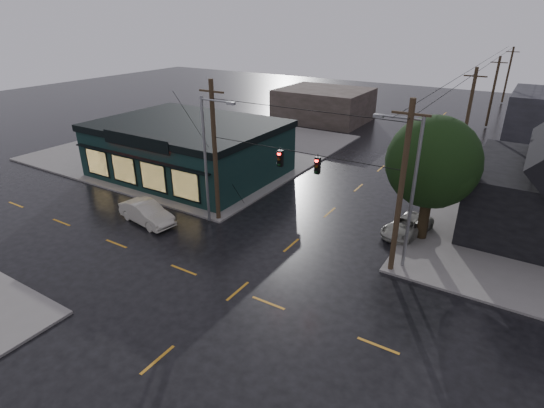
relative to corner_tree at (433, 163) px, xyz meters
The scene contains 15 objects.
ground_plane 14.49m from the corner_tree, 121.57° to the right, with size 160.00×160.00×0.00m, color black.
sidewalk_nw 28.86m from the corner_tree, 162.43° to the left, with size 28.00×28.00×0.15m, color slate.
pizza_shop 22.27m from the corner_tree, behind, with size 16.30×12.34×4.90m.
corner_tree is the anchor object (origin of this frame).
utility_pole_nw 15.40m from the corner_tree, 159.93° to the right, with size 2.00×0.32×10.15m, color black, non-canonical shape.
utility_pole_ne 7.37m from the corner_tree, 96.12° to the right, with size 2.00×0.32×10.15m, color black, non-canonical shape.
utility_pole_far_a 17.44m from the corner_tree, 91.83° to the left, with size 2.00×0.32×9.65m, color black, non-canonical shape.
utility_pole_far_b 36.96m from the corner_tree, 90.83° to the left, with size 2.00×0.32×9.15m, color black, non-canonical shape.
utility_pole_far_c 56.82m from the corner_tree, 90.54° to the left, with size 2.00×0.32×9.15m, color black, non-canonical shape.
span_signal_assembly 8.52m from the corner_tree, 144.52° to the right, with size 13.00×0.48×1.23m.
streetlight_nw 15.90m from the corner_tree, 157.81° to the right, with size 5.40×0.30×9.15m, color gray, non-canonical shape.
streetlight_ne 6.90m from the corner_tree, 90.41° to the right, with size 5.40×0.30×9.15m, color gray, non-canonical shape.
bg_building_west 35.61m from the corner_tree, 126.37° to the left, with size 12.00×10.00×4.40m, color #312B24.
sedan_cream 19.93m from the corner_tree, 155.29° to the right, with size 1.68×4.81×1.59m, color #B7B2A0.
suv_silver 4.93m from the corner_tree, behind, with size 2.05×4.46×1.24m, color #98988D.
Camera 1 is at (11.85, -15.44, 13.96)m, focal length 28.00 mm.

